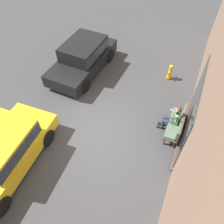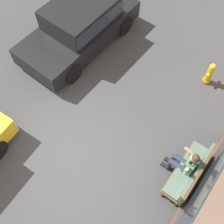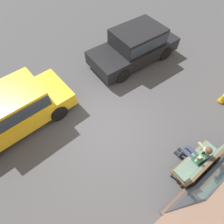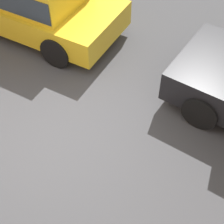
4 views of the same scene
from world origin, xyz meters
The scene contains 7 objects.
ground_plane centered at (0.00, 0.00, 0.00)m, with size 60.00×60.00×0.00m, color #424244.
building_facade centered at (-0.01, 3.40, 3.22)m, with size 18.00×0.51×6.46m.
bench centered at (-1.30, 2.90, 0.58)m, with size 1.65×0.55×1.01m.
person_on_phone centered at (-1.35, 2.67, 0.71)m, with size 0.73×0.74×1.35m.
parked_car_near centered at (-3.39, -2.33, 0.83)m, with size 4.29×2.03×1.52m.
parked_car_mid centered at (2.45, -2.26, 0.80)m, with size 4.38×2.08×1.47m.
fire_hydrant centered at (-4.43, 1.86, 0.39)m, with size 0.38×0.26×0.81m.
Camera 1 is at (4.38, 2.60, 7.26)m, focal length 35.00 mm.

